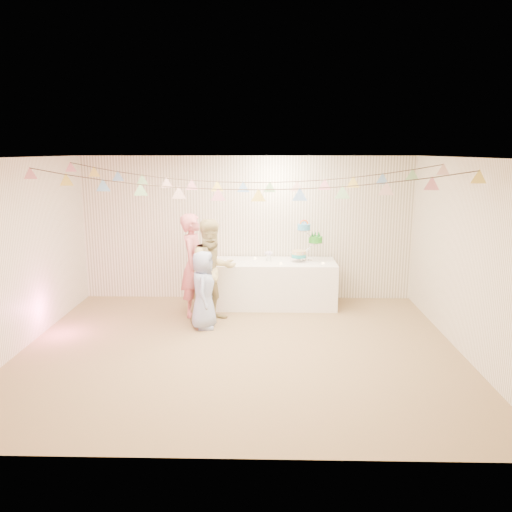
{
  "coord_description": "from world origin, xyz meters",
  "views": [
    {
      "loc": [
        0.37,
        -6.46,
        2.68
      ],
      "look_at": [
        0.2,
        0.8,
        1.15
      ],
      "focal_mm": 35.0,
      "sensor_mm": 36.0,
      "label": 1
    }
  ],
  "objects_px": {
    "cake_stand": "(307,244)",
    "person_child": "(204,290)",
    "person_adult_a": "(194,265)",
    "person_adult_b": "(213,271)",
    "table": "(275,283)"
  },
  "relations": [
    {
      "from": "person_adult_a",
      "to": "person_adult_b",
      "type": "relative_size",
      "value": 1.03
    },
    {
      "from": "person_adult_a",
      "to": "person_child",
      "type": "relative_size",
      "value": 1.41
    },
    {
      "from": "cake_stand",
      "to": "person_child",
      "type": "xyz_separation_m",
      "value": [
        -1.65,
        -1.22,
        -0.48
      ]
    },
    {
      "from": "table",
      "to": "person_adult_a",
      "type": "relative_size",
      "value": 1.25
    },
    {
      "from": "table",
      "to": "cake_stand",
      "type": "xyz_separation_m",
      "value": [
        0.55,
        0.05,
        0.69
      ]
    },
    {
      "from": "cake_stand",
      "to": "person_child",
      "type": "bearing_deg",
      "value": -143.52
    },
    {
      "from": "table",
      "to": "cake_stand",
      "type": "height_order",
      "value": "cake_stand"
    },
    {
      "from": "cake_stand",
      "to": "person_child",
      "type": "relative_size",
      "value": 0.56
    },
    {
      "from": "table",
      "to": "person_adult_b",
      "type": "bearing_deg",
      "value": -140.05
    },
    {
      "from": "person_adult_b",
      "to": "person_adult_a",
      "type": "bearing_deg",
      "value": 106.46
    },
    {
      "from": "table",
      "to": "person_adult_b",
      "type": "xyz_separation_m",
      "value": [
        -1.0,
        -0.83,
        0.43
      ]
    },
    {
      "from": "table",
      "to": "person_adult_b",
      "type": "relative_size",
      "value": 1.29
    },
    {
      "from": "cake_stand",
      "to": "person_adult_a",
      "type": "height_order",
      "value": "person_adult_a"
    },
    {
      "from": "person_adult_a",
      "to": "person_adult_b",
      "type": "xyz_separation_m",
      "value": [
        0.34,
        -0.27,
        -0.03
      ]
    },
    {
      "from": "cake_stand",
      "to": "person_adult_a",
      "type": "distance_m",
      "value": 2.0
    }
  ]
}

